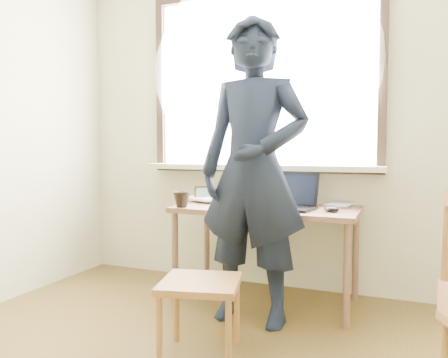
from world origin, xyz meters
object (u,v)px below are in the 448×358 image
at_px(mug_white, 256,196).
at_px(work_chair, 200,292).
at_px(laptop, 289,200).
at_px(person, 254,171).
at_px(mug_dark, 182,200).
at_px(desk, 266,217).

distance_m(mug_white, work_chair, 1.20).
relative_size(laptop, person, 0.21).
relative_size(mug_dark, work_chair, 0.24).
distance_m(mug_dark, person, 0.61).
relative_size(desk, work_chair, 2.67).
distance_m(desk, mug_dark, 0.60).
height_order(desk, work_chair, desk).
bearing_deg(work_chair, desk, 85.52).
bearing_deg(laptop, person, -112.66).
bearing_deg(laptop, desk, 170.02).
xyz_separation_m(desk, mug_white, (-0.14, 0.21, 0.12)).
bearing_deg(mug_white, mug_dark, -131.29).
height_order(mug_dark, work_chair, mug_dark).
bearing_deg(mug_white, desk, -55.65).
bearing_deg(person, mug_white, 106.99).
xyz_separation_m(mug_dark, person, (0.56, -0.12, 0.21)).
relative_size(laptop, work_chair, 0.83).
height_order(desk, mug_white, mug_white).
bearing_deg(desk, mug_white, 124.35).
bearing_deg(mug_dark, laptop, 17.07).
height_order(laptop, person, person).
bearing_deg(mug_dark, work_chair, -55.96).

